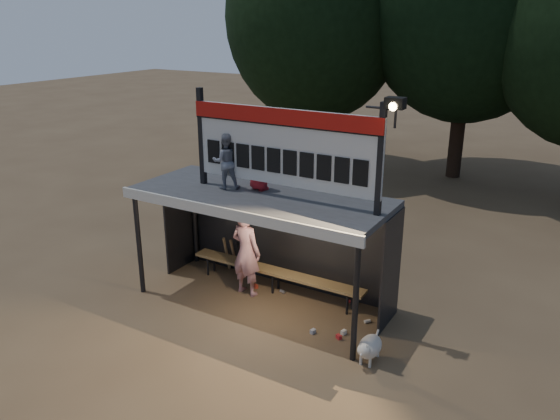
% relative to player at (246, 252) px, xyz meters
% --- Properties ---
extents(ground, '(80.00, 80.00, 0.00)m').
position_rel_player_xyz_m(ground, '(0.47, -0.17, -0.93)').
color(ground, brown).
rests_on(ground, ground).
extents(player, '(0.72, 0.51, 1.87)m').
position_rel_player_xyz_m(player, '(0.00, 0.00, 0.00)').
color(player, white).
rests_on(player, ground).
extents(child_a, '(0.67, 0.64, 1.09)m').
position_rel_player_xyz_m(child_a, '(-0.27, -0.22, 1.93)').
color(child_a, slate).
rests_on(child_a, dugout_shelter).
extents(child_b, '(0.59, 0.47, 1.04)m').
position_rel_player_xyz_m(child_b, '(0.32, 0.04, 1.91)').
color(child_b, '#A71921').
rests_on(child_b, dugout_shelter).
extents(dugout_shelter, '(5.10, 2.08, 2.32)m').
position_rel_player_xyz_m(dugout_shelter, '(0.47, 0.08, 0.91)').
color(dugout_shelter, '#3A3A3C').
rests_on(dugout_shelter, ground).
extents(scoreboard_assembly, '(4.10, 0.27, 1.99)m').
position_rel_player_xyz_m(scoreboard_assembly, '(1.03, -0.18, 2.39)').
color(scoreboard_assembly, black).
rests_on(scoreboard_assembly, dugout_shelter).
extents(bench, '(4.00, 0.35, 0.48)m').
position_rel_player_xyz_m(bench, '(0.47, 0.38, -0.50)').
color(bench, olive).
rests_on(bench, ground).
extents(tree_left, '(6.46, 6.46, 9.27)m').
position_rel_player_xyz_m(tree_left, '(-3.53, 9.83, 4.58)').
color(tree_left, black).
rests_on(tree_left, ground).
extents(dog, '(0.36, 0.81, 0.49)m').
position_rel_player_xyz_m(dog, '(3.12, -0.99, -0.66)').
color(dog, silver).
rests_on(dog, ground).
extents(bats, '(0.48, 0.33, 0.84)m').
position_rel_player_xyz_m(bats, '(-0.78, 0.65, -0.50)').
color(bats, '#9C7649').
rests_on(bats, ground).
extents(litter, '(2.73, 1.51, 0.08)m').
position_rel_player_xyz_m(litter, '(1.73, -0.05, -0.90)').
color(litter, red).
rests_on(litter, ground).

